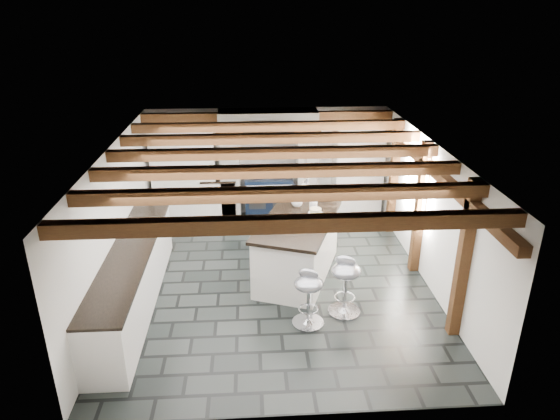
{
  "coord_description": "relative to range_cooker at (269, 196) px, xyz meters",
  "views": [
    {
      "loc": [
        -0.38,
        -7.28,
        4.35
      ],
      "look_at": [
        0.1,
        0.4,
        1.1
      ],
      "focal_mm": 32.0,
      "sensor_mm": 36.0,
      "label": 1
    }
  ],
  "objects": [
    {
      "name": "range_cooker",
      "position": [
        0.0,
        0.0,
        0.0
      ],
      "size": [
        1.0,
        0.63,
        0.99
      ],
      "color": "black",
      "rests_on": "ground"
    },
    {
      "name": "kitchen_island",
      "position": [
        0.38,
        -2.51,
        0.06
      ],
      "size": [
        1.72,
        2.32,
        1.37
      ],
      "rotation": [
        0.0,
        0.0,
        -0.35
      ],
      "color": "white",
      "rests_on": "ground"
    },
    {
      "name": "bar_stool_far",
      "position": [
        0.41,
        -3.94,
        0.07
      ],
      "size": [
        0.56,
        0.56,
        0.86
      ],
      "rotation": [
        0.0,
        0.0,
        -0.44
      ],
      "color": "silver",
      "rests_on": "ground"
    },
    {
      "name": "room_shell",
      "position": [
        -0.61,
        -1.26,
        0.6
      ],
      "size": [
        6.0,
        6.03,
        6.0
      ],
      "color": "silver",
      "rests_on": "ground"
    },
    {
      "name": "bar_stool_near",
      "position": [
        0.98,
        -3.69,
        0.1
      ],
      "size": [
        0.59,
        0.59,
        0.91
      ],
      "rotation": [
        0.0,
        0.0,
        -0.42
      ],
      "color": "silver",
      "rests_on": "ground"
    },
    {
      "name": "ground",
      "position": [
        0.0,
        -2.68,
        -0.47
      ],
      "size": [
        6.0,
        6.0,
        0.0
      ],
      "primitive_type": "plane",
      "color": "black",
      "rests_on": "ground"
    }
  ]
}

